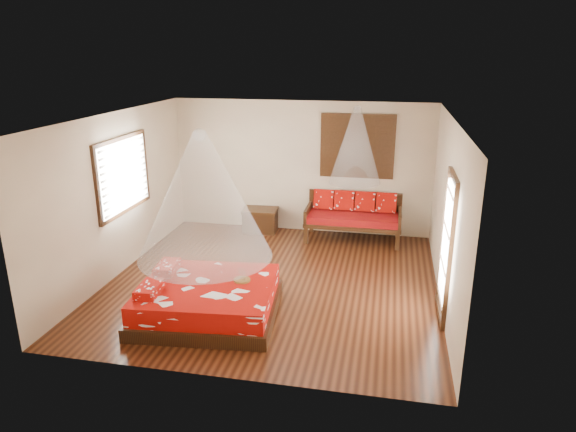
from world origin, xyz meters
name	(u,v)px	position (x,y,z in m)	size (l,w,h in m)	color
room	(272,203)	(0.00, 0.00, 1.40)	(5.54, 5.54, 2.84)	black
bed	(207,299)	(-0.70, -1.31, 0.25)	(2.17, 2.00, 0.63)	black
daybed	(353,215)	(1.17, 2.39, 0.52)	(1.95, 0.87, 0.98)	black
storage_chest	(260,220)	(-0.84, 2.45, 0.26)	(0.77, 0.58, 0.51)	black
shutter_panel	(357,146)	(1.17, 2.72, 1.90)	(1.52, 0.06, 1.32)	black
window_left	(124,175)	(-2.71, 0.20, 1.70)	(0.10, 1.74, 1.34)	black
glazed_door	(446,248)	(2.72, -0.60, 1.07)	(0.08, 1.02, 2.16)	black
wine_tray	(242,278)	(-0.21, -1.09, 0.55)	(0.25, 0.25, 0.20)	brown
mosquito_net_main	(203,196)	(-0.68, -1.31, 1.85)	(1.92, 1.92, 1.80)	white
mosquito_net_daybed	(356,145)	(1.17, 2.25, 2.00)	(1.03, 1.03, 1.50)	white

